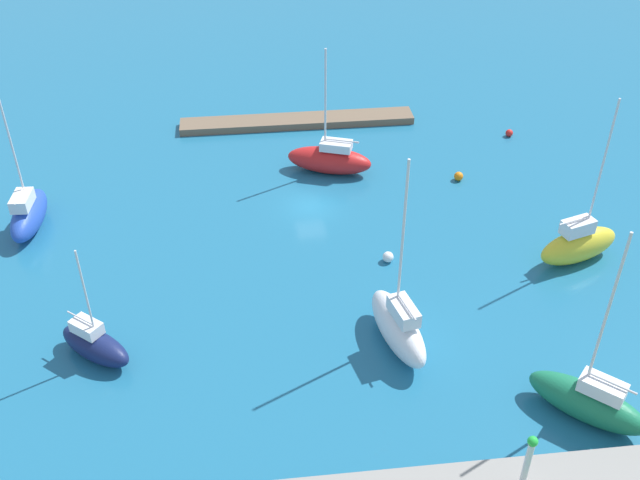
{
  "coord_description": "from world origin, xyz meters",
  "views": [
    {
      "loc": [
        5.18,
        52.54,
        34.75
      ],
      "look_at": [
        0.0,
        7.05,
        1.5
      ],
      "focal_mm": 41.54,
      "sensor_mm": 36.0,
      "label": 1
    }
  ],
  "objects_px": {
    "harbor_beacon": "(529,458)",
    "sailboat_white_along_channel": "(398,326)",
    "sailboat_red_near_pier": "(330,159)",
    "sailboat_blue_by_breakwater": "(28,213)",
    "mooring_buoy_white": "(388,257)",
    "mooring_buoy_orange": "(459,176)",
    "sailboat_green_center_basin": "(588,400)",
    "mooring_buoy_red": "(509,133)",
    "pier_dock": "(297,121)",
    "sailboat_yellow_off_beacon": "(579,244)",
    "sailboat_navy_far_south": "(95,344)"
  },
  "relations": [
    {
      "from": "pier_dock",
      "to": "harbor_beacon",
      "type": "xyz_separation_m",
      "value": [
        -8.04,
        44.93,
        2.91
      ]
    },
    {
      "from": "sailboat_blue_by_breakwater",
      "to": "mooring_buoy_orange",
      "type": "distance_m",
      "value": 36.79
    },
    {
      "from": "mooring_buoy_orange",
      "to": "sailboat_green_center_basin",
      "type": "bearing_deg",
      "value": 90.7
    },
    {
      "from": "mooring_buoy_white",
      "to": "sailboat_green_center_basin",
      "type": "bearing_deg",
      "value": 118.49
    },
    {
      "from": "sailboat_red_near_pier",
      "to": "sailboat_navy_far_south",
      "type": "bearing_deg",
      "value": 69.59
    },
    {
      "from": "sailboat_red_near_pier",
      "to": "sailboat_yellow_off_beacon",
      "type": "xyz_separation_m",
      "value": [
        -17.12,
        15.37,
        0.23
      ]
    },
    {
      "from": "harbor_beacon",
      "to": "sailboat_green_center_basin",
      "type": "distance_m",
      "value": 7.81
    },
    {
      "from": "sailboat_red_near_pier",
      "to": "mooring_buoy_white",
      "type": "distance_m",
      "value": 14.18
    },
    {
      "from": "sailboat_green_center_basin",
      "to": "sailboat_yellow_off_beacon",
      "type": "bearing_deg",
      "value": -67.61
    },
    {
      "from": "mooring_buoy_red",
      "to": "pier_dock",
      "type": "bearing_deg",
      "value": -13.5
    },
    {
      "from": "sailboat_yellow_off_beacon",
      "to": "sailboat_navy_far_south",
      "type": "xyz_separation_m",
      "value": [
        35.21,
        6.42,
        -0.44
      ]
    },
    {
      "from": "harbor_beacon",
      "to": "mooring_buoy_orange",
      "type": "relative_size",
      "value": 4.56
    },
    {
      "from": "sailboat_red_near_pier",
      "to": "mooring_buoy_red",
      "type": "bearing_deg",
      "value": -146.2
    },
    {
      "from": "mooring_buoy_white",
      "to": "sailboat_blue_by_breakwater",
      "type": "bearing_deg",
      "value": -15.33
    },
    {
      "from": "sailboat_green_center_basin",
      "to": "mooring_buoy_orange",
      "type": "xyz_separation_m",
      "value": [
        0.34,
        -27.44,
        -0.95
      ]
    },
    {
      "from": "sailboat_green_center_basin",
      "to": "sailboat_blue_by_breakwater",
      "type": "relative_size",
      "value": 0.99
    },
    {
      "from": "harbor_beacon",
      "to": "sailboat_red_near_pier",
      "type": "distance_m",
      "value": 35.74
    },
    {
      "from": "mooring_buoy_red",
      "to": "sailboat_white_along_channel",
      "type": "bearing_deg",
      "value": 58.72
    },
    {
      "from": "sailboat_blue_by_breakwater",
      "to": "mooring_buoy_white",
      "type": "bearing_deg",
      "value": -101.59
    },
    {
      "from": "mooring_buoy_orange",
      "to": "sailboat_white_along_channel",
      "type": "bearing_deg",
      "value": 64.41
    },
    {
      "from": "sailboat_green_center_basin",
      "to": "sailboat_blue_by_breakwater",
      "type": "distance_m",
      "value": 44.09
    },
    {
      "from": "sailboat_white_along_channel",
      "to": "sailboat_blue_by_breakwater",
      "type": "relative_size",
      "value": 1.04
    },
    {
      "from": "mooring_buoy_orange",
      "to": "sailboat_red_near_pier",
      "type": "bearing_deg",
      "value": -13.85
    },
    {
      "from": "harbor_beacon",
      "to": "sailboat_blue_by_breakwater",
      "type": "distance_m",
      "value": 42.67
    },
    {
      "from": "sailboat_red_near_pier",
      "to": "sailboat_navy_far_south",
      "type": "height_order",
      "value": "sailboat_red_near_pier"
    },
    {
      "from": "pier_dock",
      "to": "sailboat_green_center_basin",
      "type": "bearing_deg",
      "value": 108.99
    },
    {
      "from": "sailboat_white_along_channel",
      "to": "sailboat_navy_far_south",
      "type": "distance_m",
      "value": 19.82
    },
    {
      "from": "mooring_buoy_orange",
      "to": "mooring_buoy_red",
      "type": "height_order",
      "value": "mooring_buoy_orange"
    },
    {
      "from": "sailboat_white_along_channel",
      "to": "sailboat_yellow_off_beacon",
      "type": "height_order",
      "value": "sailboat_white_along_channel"
    },
    {
      "from": "sailboat_navy_far_south",
      "to": "mooring_buoy_orange",
      "type": "bearing_deg",
      "value": 71.95
    },
    {
      "from": "sailboat_yellow_off_beacon",
      "to": "mooring_buoy_white",
      "type": "relative_size",
      "value": 15.85
    },
    {
      "from": "pier_dock",
      "to": "sailboat_navy_far_south",
      "type": "height_order",
      "value": "sailboat_navy_far_south"
    },
    {
      "from": "sailboat_yellow_off_beacon",
      "to": "sailboat_red_near_pier",
      "type": "bearing_deg",
      "value": 120.63
    },
    {
      "from": "pier_dock",
      "to": "sailboat_white_along_channel",
      "type": "bearing_deg",
      "value": 96.63
    },
    {
      "from": "pier_dock",
      "to": "mooring_buoy_orange",
      "type": "xyz_separation_m",
      "value": [
        -13.42,
        12.53,
        0.05
      ]
    },
    {
      "from": "sailboat_white_along_channel",
      "to": "mooring_buoy_white",
      "type": "bearing_deg",
      "value": -19.73
    },
    {
      "from": "sailboat_yellow_off_beacon",
      "to": "sailboat_navy_far_south",
      "type": "relative_size",
      "value": 1.53
    },
    {
      "from": "sailboat_white_along_channel",
      "to": "sailboat_blue_by_breakwater",
      "type": "xyz_separation_m",
      "value": [
        26.99,
        -16.72,
        -0.19
      ]
    },
    {
      "from": "harbor_beacon",
      "to": "sailboat_white_along_channel",
      "type": "distance_m",
      "value": 13.11
    },
    {
      "from": "sailboat_white_along_channel",
      "to": "sailboat_blue_by_breakwater",
      "type": "distance_m",
      "value": 31.75
    },
    {
      "from": "sailboat_blue_by_breakwater",
      "to": "sailboat_red_near_pier",
      "type": "bearing_deg",
      "value": -72.53
    },
    {
      "from": "harbor_beacon",
      "to": "mooring_buoy_red",
      "type": "bearing_deg",
      "value": -107.46
    },
    {
      "from": "sailboat_blue_by_breakwater",
      "to": "sailboat_green_center_basin",
      "type": "bearing_deg",
      "value": -119.31
    },
    {
      "from": "pier_dock",
      "to": "sailboat_red_near_pier",
      "type": "distance_m",
      "value": 10.01
    },
    {
      "from": "sailboat_green_center_basin",
      "to": "sailboat_navy_far_south",
      "type": "relative_size",
      "value": 1.52
    },
    {
      "from": "sailboat_red_near_pier",
      "to": "harbor_beacon",
      "type": "bearing_deg",
      "value": 118.87
    },
    {
      "from": "pier_dock",
      "to": "sailboat_white_along_channel",
      "type": "xyz_separation_m",
      "value": [
        -3.79,
        32.64,
        1.27
      ]
    },
    {
      "from": "sailboat_red_near_pier",
      "to": "sailboat_blue_by_breakwater",
      "type": "bearing_deg",
      "value": 33.01
    },
    {
      "from": "mooring_buoy_white",
      "to": "mooring_buoy_orange",
      "type": "distance_m",
      "value": 13.99
    },
    {
      "from": "sailboat_white_along_channel",
      "to": "mooring_buoy_white",
      "type": "height_order",
      "value": "sailboat_white_along_channel"
    }
  ]
}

